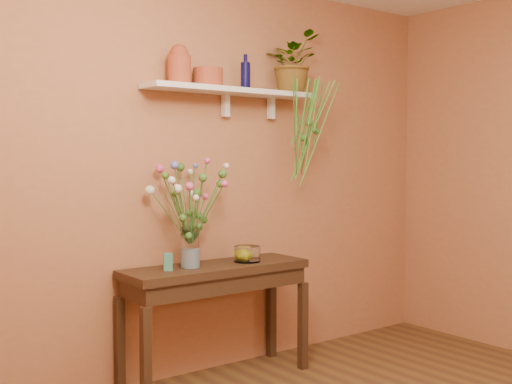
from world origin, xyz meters
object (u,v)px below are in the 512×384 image
at_px(sideboard, 216,281).
at_px(spider_plant, 292,63).
at_px(bouquet, 188,192).
at_px(glass_bowl, 247,255).
at_px(glass_vase, 190,250).
at_px(terracotta_jug, 179,65).
at_px(blue_bottle, 245,75).

distance_m(sideboard, spider_plant, 1.67).
xyz_separation_m(sideboard, spider_plant, (0.73, 0.09, 1.50)).
distance_m(bouquet, glass_bowl, 0.62).
relative_size(sideboard, bouquet, 2.03).
height_order(sideboard, glass_vase, glass_vase).
xyz_separation_m(terracotta_jug, spider_plant, (0.94, -0.00, 0.10)).
bearing_deg(glass_vase, bouquet, 149.68).
distance_m(blue_bottle, glass_vase, 1.27).
distance_m(spider_plant, bouquet, 1.30).
height_order(terracotta_jug, bouquet, terracotta_jug).
distance_m(spider_plant, glass_vase, 1.58).
xyz_separation_m(sideboard, bouquet, (-0.20, 0.01, 0.60)).
xyz_separation_m(blue_bottle, glass_bowl, (-0.09, -0.14, -1.22)).
relative_size(terracotta_jug, bouquet, 0.41).
bearing_deg(bouquet, spider_plant, 4.96).
bearing_deg(glass_bowl, sideboard, 172.94).
height_order(sideboard, bouquet, bouquet).
relative_size(sideboard, spider_plant, 2.87).
bearing_deg(spider_plant, sideboard, -172.65).
bearing_deg(glass_vase, blue_bottle, 11.12).
relative_size(glass_vase, bouquet, 0.41).
xyz_separation_m(blue_bottle, glass_vase, (-0.51, -0.10, -1.16)).
bearing_deg(blue_bottle, sideboard, -161.53).
height_order(glass_vase, bouquet, bouquet).
height_order(blue_bottle, bouquet, blue_bottle).
distance_m(glass_vase, glass_bowl, 0.43).
relative_size(bouquet, glass_bowl, 3.50).
distance_m(blue_bottle, spider_plant, 0.42).
bearing_deg(spider_plant, blue_bottle, 178.13).
bearing_deg(spider_plant, bouquet, -175.04).
bearing_deg(terracotta_jug, glass_bowl, -15.65).
distance_m(blue_bottle, bouquet, 0.95).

